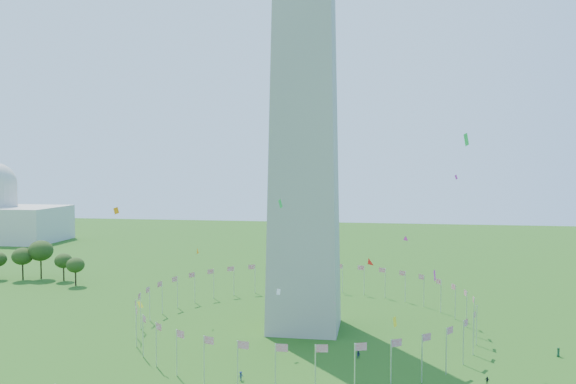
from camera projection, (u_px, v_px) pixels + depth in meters
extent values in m
cylinder|color=silver|center=(474.00, 317.00, 131.07)|extent=(0.24, 0.24, 9.00)
cylinder|color=silver|center=(467.00, 309.00, 138.02)|extent=(0.24, 0.24, 9.00)
cylinder|color=silver|center=(455.00, 302.00, 144.94)|extent=(0.24, 0.24, 9.00)
cylinder|color=silver|center=(441.00, 296.00, 151.64)|extent=(0.24, 0.24, 9.00)
cylinder|color=silver|center=(424.00, 291.00, 157.90)|extent=(0.24, 0.24, 9.00)
cylinder|color=silver|center=(405.00, 287.00, 163.53)|extent=(0.24, 0.24, 9.00)
cylinder|color=silver|center=(385.00, 283.00, 168.36)|extent=(0.24, 0.24, 9.00)
cylinder|color=silver|center=(364.00, 280.00, 172.26)|extent=(0.24, 0.24, 9.00)
cylinder|color=silver|center=(343.00, 278.00, 175.09)|extent=(0.24, 0.24, 9.00)
cylinder|color=silver|center=(321.00, 277.00, 176.77)|extent=(0.24, 0.24, 9.00)
cylinder|color=silver|center=(299.00, 277.00, 177.26)|extent=(0.24, 0.24, 9.00)
cylinder|color=silver|center=(277.00, 277.00, 176.53)|extent=(0.24, 0.24, 9.00)
cylinder|color=silver|center=(255.00, 279.00, 174.61)|extent=(0.24, 0.24, 9.00)
cylinder|color=silver|center=(234.00, 281.00, 171.55)|extent=(0.24, 0.24, 9.00)
cylinder|color=silver|center=(214.00, 284.00, 167.46)|extent=(0.24, 0.24, 9.00)
cylinder|color=silver|center=(195.00, 287.00, 162.45)|extent=(0.24, 0.24, 9.00)
cylinder|color=silver|center=(177.00, 292.00, 156.67)|extent=(0.24, 0.24, 9.00)
cylinder|color=silver|center=(162.00, 297.00, 150.31)|extent=(0.24, 0.24, 9.00)
cylinder|color=silver|center=(150.00, 304.00, 143.55)|extent=(0.24, 0.24, 9.00)
cylinder|color=silver|center=(141.00, 311.00, 136.61)|extent=(0.24, 0.24, 9.00)
cylinder|color=silver|center=(136.00, 319.00, 129.68)|extent=(0.24, 0.24, 9.00)
cylinder|color=silver|center=(136.00, 327.00, 122.99)|extent=(0.24, 0.24, 9.00)
cylinder|color=silver|center=(143.00, 336.00, 116.73)|extent=(0.24, 0.24, 9.00)
cylinder|color=silver|center=(156.00, 344.00, 111.10)|extent=(0.24, 0.24, 9.00)
cylinder|color=silver|center=(177.00, 353.00, 106.26)|extent=(0.24, 0.24, 9.00)
cylinder|color=silver|center=(204.00, 360.00, 102.37)|extent=(0.24, 0.24, 9.00)
cylinder|color=silver|center=(238.00, 365.00, 99.54)|extent=(0.24, 0.24, 9.00)
cylinder|color=silver|center=(275.00, 369.00, 97.85)|extent=(0.24, 0.24, 9.00)
cylinder|color=silver|center=(315.00, 370.00, 97.37)|extent=(0.24, 0.24, 9.00)
cylinder|color=silver|center=(355.00, 368.00, 98.10)|extent=(0.24, 0.24, 9.00)
cylinder|color=silver|center=(391.00, 364.00, 100.02)|extent=(0.24, 0.24, 9.00)
cylinder|color=silver|center=(422.00, 359.00, 103.07)|extent=(0.24, 0.24, 9.00)
cylinder|color=silver|center=(446.00, 351.00, 107.17)|extent=(0.24, 0.24, 9.00)
cylinder|color=silver|center=(463.00, 343.00, 112.18)|extent=(0.24, 0.24, 9.00)
cylinder|color=silver|center=(473.00, 334.00, 117.95)|extent=(0.24, 0.24, 9.00)
cylinder|color=silver|center=(477.00, 325.00, 124.31)|extent=(0.24, 0.24, 9.00)
imported|color=#212E4D|center=(241.00, 376.00, 104.23)|extent=(1.25, 1.20, 1.71)
imported|color=#1B2241|center=(358.00, 355.00, 115.95)|extent=(0.98, 0.87, 1.67)
imported|color=black|center=(487.00, 380.00, 102.32)|extent=(0.98, 0.73, 1.51)
imported|color=#1B4329|center=(558.00, 352.00, 117.07)|extent=(1.05, 1.15, 1.94)
plane|color=red|center=(370.00, 263.00, 109.62)|extent=(1.20, 1.99, 2.04)
plane|color=green|center=(466.00, 140.00, 88.60)|extent=(1.76, 1.54, 2.32)
plane|color=orange|center=(116.00, 211.00, 112.83)|extent=(0.08, 1.60, 1.60)
plane|color=orange|center=(198.00, 252.00, 144.55)|extent=(0.09, 1.87, 1.87)
plane|color=white|center=(278.00, 292.00, 119.85)|extent=(1.43, 0.18, 1.44)
plane|color=green|center=(280.00, 204.00, 112.42)|extent=(1.61, 1.23, 1.98)
plane|color=#CC2699|center=(456.00, 177.00, 121.22)|extent=(0.87, 0.77, 1.13)
plane|color=#CC2699|center=(435.00, 275.00, 82.44)|extent=(0.60, 1.68, 1.73)
plane|color=#CC2699|center=(335.00, 303.00, 100.87)|extent=(0.71, 1.37, 1.37)
plane|color=yellow|center=(395.00, 322.00, 119.14)|extent=(1.80, 1.58, 2.18)
plane|color=yellow|center=(140.00, 305.00, 140.55)|extent=(1.04, 1.79, 1.62)
plane|color=#CC2699|center=(406.00, 239.00, 116.92)|extent=(0.96, 0.56, 1.11)
ellipsoid|color=#32501A|center=(23.00, 264.00, 194.55)|extent=(7.04, 7.04, 11.00)
ellipsoid|color=#32501A|center=(41.00, 260.00, 196.44)|extent=(8.44, 8.44, 13.19)
ellipsoid|color=#32501A|center=(64.00, 267.00, 192.83)|extent=(5.95, 5.95, 9.30)
ellipsoid|color=#32501A|center=(76.00, 272.00, 185.06)|extent=(5.89, 5.89, 9.20)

